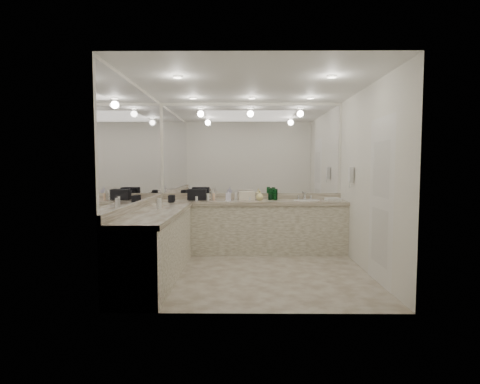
{
  "coord_description": "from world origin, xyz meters",
  "views": [
    {
      "loc": [
        -0.14,
        -5.19,
        1.5
      ],
      "look_at": [
        -0.19,
        0.4,
        1.1
      ],
      "focal_mm": 28.0,
      "sensor_mm": 36.0,
      "label": 1
    }
  ],
  "objects_px": {
    "black_toiletry_bag": "(197,195)",
    "soap_bottle_a": "(213,194)",
    "wall_phone": "(351,175)",
    "soap_bottle_c": "(260,195)",
    "soap_bottle_b": "(228,195)",
    "hand_towel": "(333,199)",
    "sink": "(307,201)",
    "cream_cosmetic_case": "(247,196)"
  },
  "relations": [
    {
      "from": "black_toiletry_bag",
      "to": "soap_bottle_b",
      "type": "relative_size",
      "value": 1.58
    },
    {
      "from": "wall_phone",
      "to": "hand_towel",
      "type": "bearing_deg",
      "value": 106.33
    },
    {
      "from": "hand_towel",
      "to": "soap_bottle_c",
      "type": "bearing_deg",
      "value": -179.52
    },
    {
      "from": "soap_bottle_b",
      "to": "soap_bottle_a",
      "type": "bearing_deg",
      "value": 154.86
    },
    {
      "from": "black_toiletry_bag",
      "to": "soap_bottle_a",
      "type": "height_order",
      "value": "soap_bottle_a"
    },
    {
      "from": "wall_phone",
      "to": "soap_bottle_a",
      "type": "bearing_deg",
      "value": 166.21
    },
    {
      "from": "cream_cosmetic_case",
      "to": "soap_bottle_a",
      "type": "height_order",
      "value": "soap_bottle_a"
    },
    {
      "from": "soap_bottle_a",
      "to": "soap_bottle_b",
      "type": "xyz_separation_m",
      "value": [
        0.27,
        -0.13,
        -0.0
      ]
    },
    {
      "from": "soap_bottle_a",
      "to": "wall_phone",
      "type": "bearing_deg",
      "value": -13.79
    },
    {
      "from": "sink",
      "to": "wall_phone",
      "type": "distance_m",
      "value": 0.91
    },
    {
      "from": "soap_bottle_c",
      "to": "black_toiletry_bag",
      "type": "bearing_deg",
      "value": -179.93
    },
    {
      "from": "black_toiletry_bag",
      "to": "soap_bottle_b",
      "type": "xyz_separation_m",
      "value": [
        0.54,
        -0.09,
        0.01
      ]
    },
    {
      "from": "soap_bottle_b",
      "to": "soap_bottle_c",
      "type": "xyz_separation_m",
      "value": [
        0.54,
        0.09,
        -0.02
      ]
    },
    {
      "from": "wall_phone",
      "to": "hand_towel",
      "type": "height_order",
      "value": "wall_phone"
    },
    {
      "from": "hand_towel",
      "to": "soap_bottle_b",
      "type": "bearing_deg",
      "value": -176.7
    },
    {
      "from": "black_toiletry_bag",
      "to": "soap_bottle_a",
      "type": "relative_size",
      "value": 1.54
    },
    {
      "from": "wall_phone",
      "to": "cream_cosmetic_case",
      "type": "distance_m",
      "value": 1.76
    },
    {
      "from": "black_toiletry_bag",
      "to": "wall_phone",
      "type": "bearing_deg",
      "value": -11.59
    },
    {
      "from": "hand_towel",
      "to": "soap_bottle_a",
      "type": "distance_m",
      "value": 2.06
    },
    {
      "from": "black_toiletry_bag",
      "to": "hand_towel",
      "type": "relative_size",
      "value": 1.28
    },
    {
      "from": "black_toiletry_bag",
      "to": "cream_cosmetic_case",
      "type": "bearing_deg",
      "value": 2.46
    },
    {
      "from": "hand_towel",
      "to": "soap_bottle_a",
      "type": "bearing_deg",
      "value": 179.39
    },
    {
      "from": "hand_towel",
      "to": "cream_cosmetic_case",
      "type": "bearing_deg",
      "value": 179.04
    },
    {
      "from": "wall_phone",
      "to": "hand_towel",
      "type": "xyz_separation_m",
      "value": [
        -0.15,
        0.52,
        -0.43
      ]
    },
    {
      "from": "soap_bottle_b",
      "to": "cream_cosmetic_case",
      "type": "bearing_deg",
      "value": 22.42
    },
    {
      "from": "sink",
      "to": "soap_bottle_a",
      "type": "distance_m",
      "value": 1.61
    },
    {
      "from": "hand_towel",
      "to": "soap_bottle_b",
      "type": "distance_m",
      "value": 1.8
    },
    {
      "from": "hand_towel",
      "to": "soap_bottle_b",
      "type": "xyz_separation_m",
      "value": [
        -1.79,
        -0.1,
        0.08
      ]
    },
    {
      "from": "wall_phone",
      "to": "black_toiletry_bag",
      "type": "bearing_deg",
      "value": 168.41
    },
    {
      "from": "sink",
      "to": "soap_bottle_c",
      "type": "height_order",
      "value": "soap_bottle_c"
    },
    {
      "from": "wall_phone",
      "to": "soap_bottle_c",
      "type": "relative_size",
      "value": 1.45
    },
    {
      "from": "hand_towel",
      "to": "soap_bottle_a",
      "type": "xyz_separation_m",
      "value": [
        -2.06,
        0.02,
        0.08
      ]
    },
    {
      "from": "wall_phone",
      "to": "soap_bottle_b",
      "type": "xyz_separation_m",
      "value": [
        -1.95,
        0.42,
        -0.35
      ]
    },
    {
      "from": "black_toiletry_bag",
      "to": "soap_bottle_c",
      "type": "bearing_deg",
      "value": 0.07
    },
    {
      "from": "sink",
      "to": "black_toiletry_bag",
      "type": "relative_size",
      "value": 1.4
    },
    {
      "from": "sink",
      "to": "soap_bottle_a",
      "type": "xyz_separation_m",
      "value": [
        -1.61,
        0.04,
        0.11
      ]
    },
    {
      "from": "black_toiletry_bag",
      "to": "soap_bottle_a",
      "type": "bearing_deg",
      "value": 7.08
    },
    {
      "from": "sink",
      "to": "soap_bottle_b",
      "type": "relative_size",
      "value": 2.22
    },
    {
      "from": "black_toiletry_bag",
      "to": "soap_bottle_b",
      "type": "distance_m",
      "value": 0.55
    },
    {
      "from": "cream_cosmetic_case",
      "to": "soap_bottle_b",
      "type": "relative_size",
      "value": 1.37
    },
    {
      "from": "soap_bottle_a",
      "to": "soap_bottle_c",
      "type": "height_order",
      "value": "soap_bottle_a"
    },
    {
      "from": "sink",
      "to": "wall_phone",
      "type": "xyz_separation_m",
      "value": [
        0.61,
        -0.5,
        0.46
      ]
    }
  ]
}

